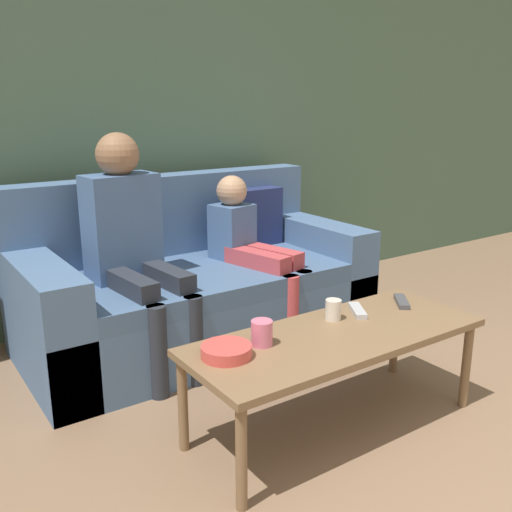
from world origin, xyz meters
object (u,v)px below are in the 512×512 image
person_child (253,248)px  tv_remote_1 (357,310)px  cup_near (333,310)px  snack_bowl (226,351)px  couch (195,289)px  cup_far (262,333)px  tv_remote_0 (402,301)px  person_adult (130,234)px  coffee_table (336,342)px

person_child → tv_remote_1: (-0.03, -0.87, -0.10)m
cup_near → snack_bowl: (-0.57, -0.06, -0.02)m
couch → person_child: (0.29, -0.16, 0.23)m
person_child → cup_near: size_ratio=10.40×
person_child → cup_near: 0.89m
person_child → cup_far: (-0.58, -0.91, -0.06)m
snack_bowl → cup_near: bearing=5.6°
couch → tv_remote_0: 1.18m
couch → tv_remote_1: size_ratio=11.18×
person_adult → person_child: (0.70, -0.06, -0.16)m
coffee_table → cup_far: 0.34m
person_child → snack_bowl: size_ratio=4.90×
tv_remote_1 → snack_bowl: 0.72m
couch → tv_remote_0: couch is taller
coffee_table → tv_remote_1: size_ratio=7.47×
person_child → cup_near: person_child is taller
tv_remote_0 → snack_bowl: (-0.97, -0.02, 0.01)m
coffee_table → person_child: (0.26, 0.99, 0.15)m
tv_remote_0 → tv_remote_1: bearing=-148.2°
couch → person_adult: size_ratio=1.60×
couch → person_adult: 0.57m
cup_near → snack_bowl: size_ratio=0.47×
cup_near → person_child: bearing=78.8°
snack_bowl → tv_remote_0: bearing=1.4°
couch → tv_remote_1: (0.26, -1.03, 0.13)m
coffee_table → tv_remote_1: bearing=26.9°
tv_remote_1 → tv_remote_0: bearing=23.9°
person_adult → tv_remote_1: 1.18m
person_child → snack_bowl: bearing=-142.2°
person_child → tv_remote_1: 0.88m
person_child → tv_remote_1: bearing=-105.2°
couch → person_child: 0.40m
tv_remote_1 → snack_bowl: size_ratio=0.90×
couch → cup_far: size_ratio=19.20×
coffee_table → tv_remote_0: (0.49, 0.09, 0.05)m
tv_remote_1 → cup_far: bearing=-144.8°
tv_remote_1 → person_child: bearing=119.0°
person_child → couch: bearing=138.6°
cup_far → tv_remote_0: bearing=0.7°
cup_far → couch: bearing=74.9°
tv_remote_0 → tv_remote_1: size_ratio=0.95×
coffee_table → person_adult: size_ratio=1.07×
coffee_table → cup_near: (0.09, 0.12, 0.08)m
cup_far → tv_remote_1: cup_far is taller
couch → cup_near: couch is taller
person_child → cup_far: person_child is taller
coffee_table → person_child: 1.04m
cup_far → tv_remote_1: (0.55, 0.04, -0.04)m
cup_far → coffee_table: bearing=-14.1°
coffee_table → person_adult: 1.18m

